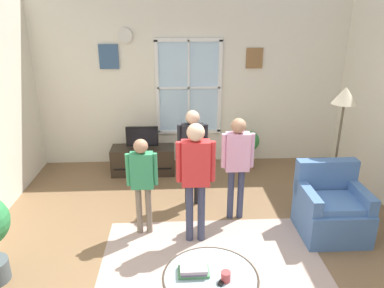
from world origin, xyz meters
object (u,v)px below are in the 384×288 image
remote_near_books (223,280)px  potted_plant_by_window (249,145)px  person_red_shirt (196,170)px  floor_lamp (343,108)px  cup (226,276)px  person_green_shirt (142,176)px  tv_stand (143,160)px  person_pink_shirt (237,158)px  armchair (331,209)px  coffee_table (210,279)px  person_black_shirt (192,147)px  book_stack (194,269)px  television (142,137)px

remote_near_books → potted_plant_by_window: bearing=75.1°
person_red_shirt → floor_lamp: (1.93, 0.67, 0.51)m
person_red_shirt → cup: bearing=-81.7°
cup → person_green_shirt: size_ratio=0.07×
tv_stand → person_green_shirt: person_green_shirt is taller
person_pink_shirt → cup: bearing=-102.3°
armchair → remote_near_books: bearing=-138.6°
person_red_shirt → person_green_shirt: (-0.62, 0.19, -0.15)m
armchair → coffee_table: armchair is taller
tv_stand → person_black_shirt: size_ratio=0.76×
tv_stand → coffee_table: 3.28m
tv_stand → person_pink_shirt: bearing=-48.7°
cup → potted_plant_by_window: size_ratio=0.13×
person_red_shirt → person_pink_shirt: size_ratio=1.07×
book_stack → coffee_table: bearing=-19.1°
person_black_shirt → floor_lamp: floor_lamp is taller
person_black_shirt → floor_lamp: bearing=-6.4°
person_pink_shirt → person_green_shirt: bearing=-166.3°
cup → person_green_shirt: (-0.80, 1.44, 0.28)m
armchair → person_red_shirt: 1.78m
armchair → person_green_shirt: (-2.30, 0.11, 0.45)m
television → remote_near_books: (0.92, -3.24, -0.19)m
book_stack → person_black_shirt: size_ratio=0.20×
cup → person_black_shirt: (-0.17, 2.14, 0.37)m
cup → potted_plant_by_window: 3.46m
book_stack → person_green_shirt: (-0.54, 1.33, 0.29)m
person_green_shirt → person_pink_shirt: person_pink_shirt is taller
cup → coffee_table: bearing=153.4°
book_stack → person_black_shirt: person_black_shirt is taller
television → person_red_shirt: (0.76, -1.98, 0.27)m
remote_near_books → person_black_shirt: bearing=93.9°
person_green_shirt → potted_plant_by_window: 2.56m
tv_stand → television: (0.00, -0.00, 0.42)m
person_green_shirt → potted_plant_by_window: person_green_shirt is taller
coffee_table → person_green_shirt: person_green_shirt is taller
television → remote_near_books: bearing=-74.1°
television → tv_stand: bearing=90.0°
cup → floor_lamp: (1.75, 1.92, 0.94)m
television → cup: (0.94, -3.23, -0.16)m
potted_plant_by_window → floor_lamp: 1.95m
person_black_shirt → person_pink_shirt: (0.55, -0.41, 0.00)m
coffee_table → cup: (0.12, -0.06, 0.07)m
cup → floor_lamp: bearing=47.7°
tv_stand → potted_plant_by_window: size_ratio=1.55×
person_green_shirt → coffee_table: bearing=-63.8°
armchair → person_red_shirt: (-1.67, -0.08, 0.60)m
armchair → person_green_shirt: bearing=177.2°
television → floor_lamp: size_ratio=0.31×
coffee_table → cup: cup is taller
television → coffee_table: television is taller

